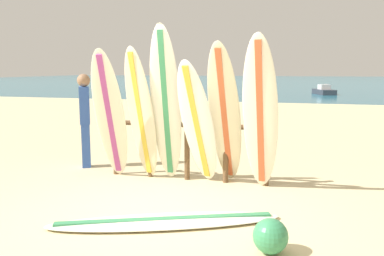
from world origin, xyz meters
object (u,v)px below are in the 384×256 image
object	(u,v)px
surfboard_leaning_center_right	(225,116)
beach_ball	(270,236)
surfboard_leaning_right	(260,115)
surfboard_lying_on_sand	(165,221)
surfboard_rack	(187,141)
beachgoer_standing	(85,116)
surfboard_leaning_center_left	(166,105)
small_boat_offshore	(324,91)
surfboard_leaning_left	(141,115)
surfboard_leaning_far_left	(110,116)
surfboard_leaning_center	(198,124)

from	to	relation	value
surfboard_leaning_center_right	beach_ball	xyz separation A→B (m)	(0.91, -2.14, -0.94)
surfboard_leaning_right	surfboard_lying_on_sand	xyz separation A→B (m)	(-0.93, -1.56, -1.14)
surfboard_leaning_center_right	surfboard_lying_on_sand	world-z (taller)	surfboard_leaning_center_right
surfboard_rack	beachgoer_standing	xyz separation A→B (m)	(-2.09, 0.33, 0.32)
surfboard_rack	surfboard_leaning_center_left	world-z (taller)	surfboard_leaning_center_left
beachgoer_standing	small_boat_offshore	world-z (taller)	beachgoer_standing
surfboard_leaning_right	surfboard_leaning_left	bearing A→B (deg)	175.54
surfboard_rack	surfboard_leaning_right	world-z (taller)	surfboard_leaning_right
surfboard_leaning_left	beachgoer_standing	distance (m)	1.52
beach_ball	surfboard_leaning_far_left	bearing A→B (deg)	144.33
beachgoer_standing	small_boat_offshore	xyz separation A→B (m)	(5.11, 24.18, -0.71)
surfboard_leaning_left	beachgoer_standing	size ratio (longest dim) A/B	1.26
surfboard_leaning_left	surfboard_leaning_far_left	bearing A→B (deg)	-160.55
surfboard_leaning_center_right	beach_ball	distance (m)	2.51
beach_ball	surfboard_leaning_center	bearing A→B (deg)	122.49
surfboard_leaning_right	small_boat_offshore	size ratio (longest dim) A/B	0.93
surfboard_lying_on_sand	beach_ball	distance (m)	1.37
surfboard_leaning_center_left	beach_ball	xyz separation A→B (m)	(1.87, -2.16, -1.09)
surfboard_leaning_center_left	surfboard_leaning_right	xyz separation A→B (m)	(1.52, -0.16, -0.09)
beachgoer_standing	surfboard_leaning_left	bearing A→B (deg)	-23.44
surfboard_leaning_center_left	surfboard_lying_on_sand	bearing A→B (deg)	-71.07
surfboard_leaning_far_left	surfboard_leaning_center_left	world-z (taller)	surfboard_leaning_center_left
small_boat_offshore	surfboard_lying_on_sand	bearing A→B (deg)	-95.83
beach_ball	surfboard_leaning_right	bearing A→B (deg)	99.94
surfboard_leaning_center_left	surfboard_lying_on_sand	xyz separation A→B (m)	(0.59, -1.72, -1.23)
surfboard_leaning_left	surfboard_leaning_center_right	xyz separation A→B (m)	(1.39, -0.02, 0.02)
surfboard_rack	beach_ball	xyz separation A→B (m)	(1.60, -2.43, -0.47)
surfboard_leaning_center	surfboard_lying_on_sand	size ratio (longest dim) A/B	0.71
surfboard_leaning_far_left	surfboard_leaning_center_left	size ratio (longest dim) A/B	0.85
surfboard_rack	surfboard_leaning_center_left	size ratio (longest dim) A/B	1.08
surfboard_leaning_right	surfboard_leaning_far_left	bearing A→B (deg)	-179.63
surfboard_leaning_far_left	surfboard_leaning_center_right	bearing A→B (deg)	4.58
surfboard_leaning_center_left	small_boat_offshore	bearing A→B (deg)	82.43
surfboard_leaning_right	beach_ball	distance (m)	2.27
beachgoer_standing	surfboard_leaning_center_right	bearing A→B (deg)	-12.57
surfboard_leaning_center_right	surfboard_leaning_far_left	bearing A→B (deg)	-175.42
beachgoer_standing	beach_ball	xyz separation A→B (m)	(3.69, -2.76, -0.79)
surfboard_rack	surfboard_leaning_center_left	bearing A→B (deg)	-135.56
surfboard_rack	surfboard_leaning_right	bearing A→B (deg)	-18.89
surfboard_leaning_left	surfboard_lying_on_sand	xyz separation A→B (m)	(1.01, -1.71, -1.07)
surfboard_leaning_right	beachgoer_standing	distance (m)	3.43
surfboard_leaning_left	small_boat_offshore	size ratio (longest dim) A/B	0.87
beachgoer_standing	beach_ball	size ratio (longest dim) A/B	4.88
small_boat_offshore	surfboard_leaning_center	bearing A→B (deg)	-96.30
surfboard_leaning_right	surfboard_lying_on_sand	distance (m)	2.14
surfboard_leaning_center_right	small_boat_offshore	xyz separation A→B (m)	(2.33, 24.80, -0.87)
surfboard_rack	surfboard_leaning_right	size ratio (longest dim) A/B	1.16
surfboard_leaning_center_right	beachgoer_standing	world-z (taller)	surfboard_leaning_center_right
beach_ball	beachgoer_standing	bearing A→B (deg)	143.18
surfboard_leaning_center_right	surfboard_lying_on_sand	xyz separation A→B (m)	(-0.38, -1.69, -1.09)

